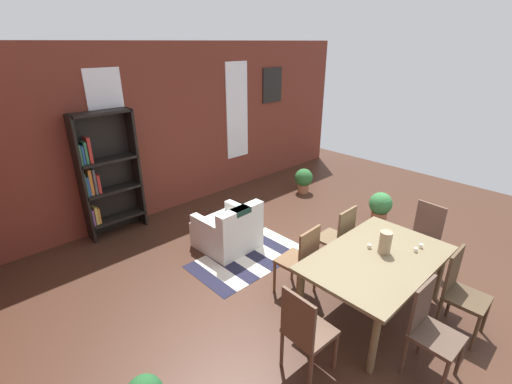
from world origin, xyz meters
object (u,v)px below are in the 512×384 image
Objects in this scene: dining_chair_head_left at (305,330)px; dining_chair_near_right at (461,290)px; dining_chair_far_right at (338,237)px; potted_plant_corner at (380,206)px; potted_plant_by_shelf at (304,179)px; bookshelf_tall at (106,175)px; dining_chair_head_right at (423,236)px; dining_chair_near_left at (430,328)px; dining_table at (377,263)px; dining_chair_far_left at (301,259)px; armchair_white at (229,231)px; vase_on_table at (385,242)px.

dining_chair_head_left is 1.00× the size of dining_chair_near_right.
potted_plant_corner is (1.72, 0.29, -0.21)m from dining_chair_far_right.
potted_plant_by_shelf is at bearing 48.89° from dining_chair_far_right.
dining_chair_near_right is 0.48× the size of bookshelf_tall.
dining_chair_near_right is 1.00× the size of dining_chair_head_right.
bookshelf_tall reaches higher than dining_chair_near_left.
dining_table is at bearing 179.75° from dining_chair_head_right.
dining_chair_far_left is 1.48m from armchair_white.
dining_chair_far_left is at bearing -72.17° from bookshelf_tall.
dining_table is at bearing -180.00° from vase_on_table.
dining_chair_far_right is at bearing 137.61° from dining_chair_head_right.
dining_chair_near_left is 1.54m from dining_chair_far_left.
dining_chair_far_left is 1.73× the size of potted_plant_corner.
dining_chair_near_left is (-0.39, -0.77, -0.15)m from dining_table.
dining_chair_far_right is at bearing 89.89° from dining_chair_near_right.
potted_plant_by_shelf is at bearing 13.40° from armchair_white.
dining_chair_far_left is at bearing -173.31° from potted_plant_corner.
bookshelf_tall is at bearing 107.83° from dining_chair_far_left.
dining_chair_head_right is (1.11, -0.01, -0.36)m from vase_on_table.
dining_chair_near_left is at bearing -116.76° from dining_table.
dining_chair_far_left is 0.48× the size of bookshelf_tall.
dining_table is 3.59m from potted_plant_by_shelf.
dining_chair_head_left is at bearing 179.80° from dining_chair_head_right.
vase_on_table is at bearing 179.72° from dining_chair_head_right.
dining_chair_far_left is at bearing 179.99° from dining_chair_far_right.
vase_on_table reaches higher than dining_chair_far_right.
potted_plant_corner is at bearing 9.67° from dining_chair_far_right.
dining_chair_far_right is at bearing -60.35° from bookshelf_tall.
vase_on_table is 2.35m from armchair_white.
dining_chair_far_left is (0.00, 1.54, 0.00)m from dining_chair_near_left.
bookshelf_tall is at bearing 110.87° from dining_chair_near_right.
dining_chair_near_left is 1.73× the size of potted_plant_corner.
dining_chair_head_left is at bearing -112.48° from armchair_white.
dining_chair_near_left reaches higher than potted_plant_by_shelf.
dining_chair_far_left is 1.15m from dining_chair_head_left.
armchair_white is (-1.55, 2.24, -0.23)m from dining_chair_head_right.
dining_chair_head_left is 3.93m from bookshelf_tall.
dining_table is 6.57× the size of vase_on_table.
vase_on_table is 0.89m from dining_chair_near_right.
dining_table is 2.39m from potted_plant_corner.
dining_table is 0.87m from dining_chair_far_right.
potted_plant_corner is at bearing 28.13° from vase_on_table.
dining_chair_far_right is at bearing -131.11° from potted_plant_by_shelf.
potted_plant_by_shelf is at bearing -16.70° from bookshelf_tall.
armchair_white is (0.92, 2.23, -0.23)m from dining_chair_head_left.
potted_plant_by_shelf is at bearing 87.47° from potted_plant_corner.
potted_plant_corner is (2.50, 1.83, -0.21)m from dining_chair_near_left.
dining_chair_head_left is 1.73× the size of potted_plant_corner.
potted_plant_corner is (2.49, 0.29, -0.21)m from dining_chair_far_left.
bookshelf_tall is at bearing 122.79° from armchair_white.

